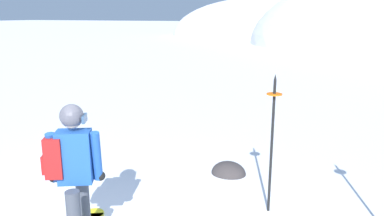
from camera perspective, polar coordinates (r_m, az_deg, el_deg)
name	(u,v)px	position (r m, az deg, el deg)	size (l,w,h in m)	color
ridge_peak_far	(257,36)	(50.09, 9.87, 10.70)	(22.09, 19.88, 9.51)	white
snowboarder_main	(73,175)	(4.36, -17.48, -9.69)	(1.00, 1.66, 1.71)	yellow
piste_marker_near	(272,136)	(5.05, 12.02, -4.09)	(0.20, 0.20, 1.90)	black
rock_dark	(228,173)	(6.52, 5.54, -9.82)	(0.59, 0.50, 0.41)	#383333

